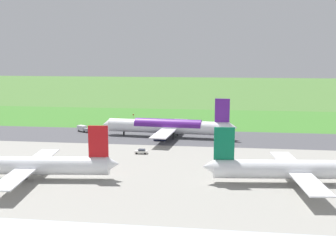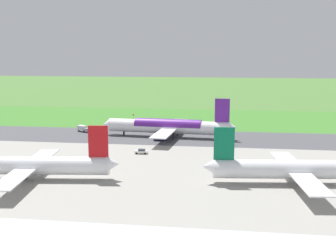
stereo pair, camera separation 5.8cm
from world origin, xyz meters
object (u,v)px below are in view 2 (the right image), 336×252
airliner_parked_near (300,169)px  service_truck_baggage (83,129)px  no_stopping_sign (133,116)px  airliner_main (169,126)px  airliner_parked_mid (26,165)px  service_car_ops (141,151)px  traffic_cone_orange (119,117)px

airliner_parked_near → service_truck_baggage: airliner_parked_near is taller
service_truck_baggage → no_stopping_sign: size_ratio=2.70×
airliner_main → airliner_parked_mid: airliner_main is taller
service_truck_baggage → service_car_ops: bearing=131.9°
airliner_main → service_truck_baggage: airliner_main is taller
airliner_parked_mid → service_truck_baggage: size_ratio=8.14×
airliner_parked_near → airliner_parked_mid: airliner_parked_near is taller
airliner_parked_mid → service_truck_baggage: airliner_parked_mid is taller
airliner_parked_mid → airliner_main: bearing=-115.3°
no_stopping_sign → airliner_parked_near: bearing=122.8°
airliner_parked_near → traffic_cone_orange: bearing=-54.5°
service_truck_baggage → service_car_ops: service_truck_baggage is taller
airliner_main → airliner_parked_near: 69.91m
service_truck_baggage → traffic_cone_orange: 40.13m
airliner_parked_mid → airliner_parked_near: bearing=-175.3°
service_truck_baggage → service_car_ops: 48.25m
no_stopping_sign → airliner_main: bearing=118.2°
airliner_parked_near → no_stopping_sign: (65.53, -101.81, -2.64)m
airliner_main → airliner_parked_mid: 68.85m
service_truck_baggage → no_stopping_sign: service_truck_baggage is taller
airliner_parked_near → service_truck_baggage: (78.70, -63.17, -2.60)m
airliner_parked_mid → service_truck_baggage: bearing=-83.4°
no_stopping_sign → service_car_ops: bearing=104.3°
airliner_main → service_truck_baggage: size_ratio=8.83×
service_truck_baggage → airliner_parked_mid: bearing=96.6°
no_stopping_sign → traffic_cone_orange: no_stopping_sign is taller
service_car_ops → airliner_main: bearing=-100.2°
service_car_ops → traffic_cone_orange: (26.84, -75.68, -0.57)m
service_truck_baggage → service_car_ops: size_ratio=1.43×
airliner_parked_mid → no_stopping_sign: size_ratio=21.97×
service_truck_baggage → traffic_cone_orange: size_ratio=11.15×
airliner_main → airliner_parked_near: (-41.25, 56.44, -0.35)m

